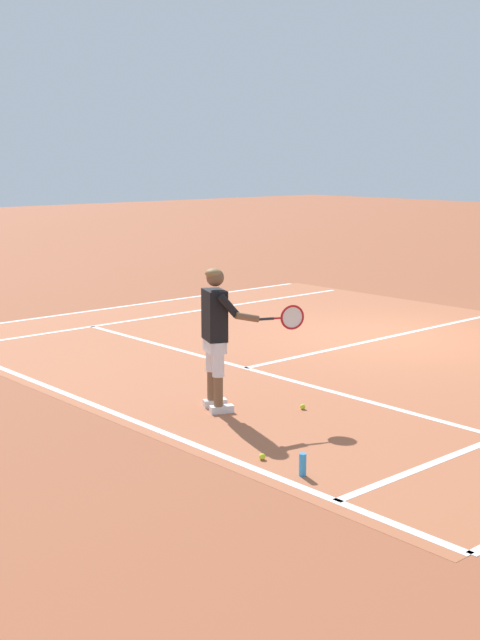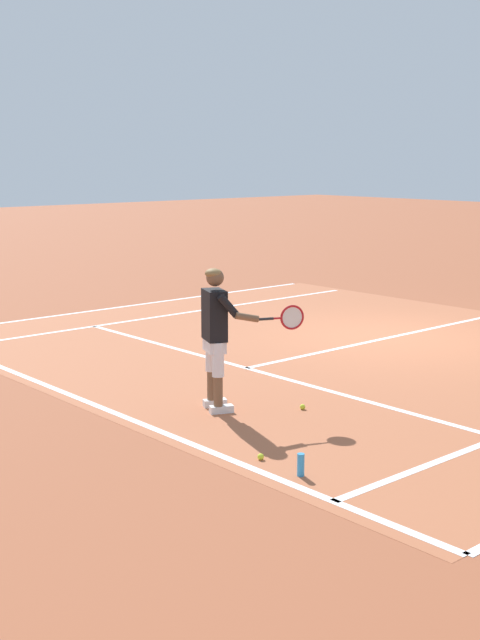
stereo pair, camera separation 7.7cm
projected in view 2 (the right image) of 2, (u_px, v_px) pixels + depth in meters
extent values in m
plane|color=#9E5133|center=(393.00, 337.00, 14.38)|extent=(80.00, 80.00, 0.00)
cube|color=#B2603D|center=(336.00, 349.00, 13.45)|extent=(10.98, 9.43, 0.00)
cube|color=white|center=(88.00, 402.00, 10.53)|extent=(10.98, 0.10, 0.01)
cube|color=white|center=(247.00, 368.00, 12.23)|extent=(8.23, 0.10, 0.01)
cube|color=white|center=(389.00, 338.00, 14.31)|extent=(0.10, 6.40, 0.01)
cube|color=white|center=(178.00, 314.00, 16.50)|extent=(0.10, 9.03, 0.01)
cube|color=white|center=(138.00, 305.00, 17.51)|extent=(0.10, 9.03, 0.01)
cube|color=white|center=(215.00, 403.00, 10.35)|extent=(0.21, 0.30, 0.09)
cube|color=white|center=(221.00, 409.00, 10.09)|extent=(0.21, 0.30, 0.09)
cylinder|color=brown|center=(212.00, 385.00, 10.30)|extent=(0.11, 0.11, 0.36)
cylinder|color=silver|center=(211.00, 354.00, 10.23)|extent=(0.14, 0.14, 0.41)
cylinder|color=brown|center=(218.00, 391.00, 10.04)|extent=(0.11, 0.11, 0.36)
cylinder|color=silver|center=(218.00, 359.00, 9.96)|extent=(0.14, 0.14, 0.41)
cube|color=silver|center=(215.00, 343.00, 10.06)|extent=(0.39, 0.32, 0.20)
cube|color=black|center=(214.00, 315.00, 10.00)|extent=(0.44, 0.35, 0.60)
cylinder|color=brown|center=(209.00, 316.00, 10.23)|extent=(0.09, 0.09, 0.62)
cylinder|color=black|center=(228.00, 306.00, 9.75)|extent=(0.19, 0.28, 0.29)
cylinder|color=brown|center=(247.00, 317.00, 9.80)|extent=(0.19, 0.30, 0.14)
sphere|color=brown|center=(215.00, 277.00, 9.92)|extent=(0.21, 0.21, 0.21)
ellipsoid|color=olive|center=(213.00, 273.00, 9.91)|extent=(0.26, 0.26, 0.12)
cylinder|color=#232326|center=(265.00, 319.00, 9.86)|extent=(0.11, 0.20, 0.03)
cylinder|color=red|center=(277.00, 318.00, 9.91)|extent=(0.06, 0.10, 0.02)
torus|color=red|center=(292.00, 317.00, 9.96)|extent=(0.14, 0.28, 0.30)
cylinder|color=silver|center=(292.00, 317.00, 9.96)|extent=(0.10, 0.23, 0.25)
sphere|color=#CCE02D|center=(261.00, 457.00, 8.52)|extent=(0.07, 0.07, 0.07)
sphere|color=#CCE02D|center=(303.00, 407.00, 10.23)|extent=(0.07, 0.07, 0.07)
cylinder|color=#3393D6|center=(301.00, 465.00, 8.08)|extent=(0.07, 0.07, 0.22)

